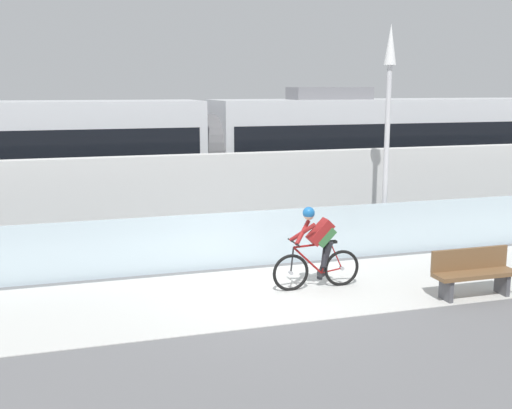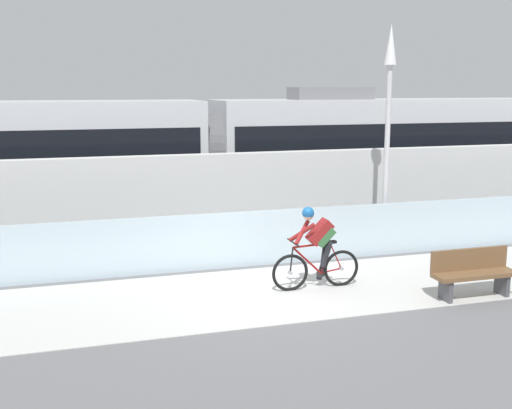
{
  "view_description": "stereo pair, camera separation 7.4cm",
  "coord_description": "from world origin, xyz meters",
  "px_view_note": "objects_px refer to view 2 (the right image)",
  "views": [
    {
      "loc": [
        -3.52,
        -10.7,
        3.81
      ],
      "look_at": [
        0.47,
        2.35,
        1.25
      ],
      "focal_mm": 43.97,
      "sensor_mm": 36.0,
      "label": 1
    },
    {
      "loc": [
        -3.45,
        -10.73,
        3.81
      ],
      "look_at": [
        0.47,
        2.35,
        1.25
      ],
      "focal_mm": 43.97,
      "sensor_mm": 36.0,
      "label": 2
    }
  ],
  "objects_px": {
    "tram": "(207,155)",
    "bench": "(473,272)",
    "lamp_post_antenna": "(388,110)",
    "cyclist_on_bike": "(317,249)"
  },
  "relations": [
    {
      "from": "cyclist_on_bike",
      "to": "lamp_post_antenna",
      "type": "xyz_separation_m",
      "value": [
        2.57,
        2.15,
        2.51
      ]
    },
    {
      "from": "tram",
      "to": "cyclist_on_bike",
      "type": "distance_m",
      "value": 6.97
    },
    {
      "from": "cyclist_on_bike",
      "to": "lamp_post_antenna",
      "type": "distance_m",
      "value": 4.19
    },
    {
      "from": "tram",
      "to": "cyclist_on_bike",
      "type": "bearing_deg",
      "value": -84.89
    },
    {
      "from": "tram",
      "to": "lamp_post_antenna",
      "type": "relative_size",
      "value": 4.34
    },
    {
      "from": "lamp_post_antenna",
      "to": "bench",
      "type": "xyz_separation_m",
      "value": [
        -0.01,
        -3.44,
        -2.81
      ]
    },
    {
      "from": "bench",
      "to": "cyclist_on_bike",
      "type": "bearing_deg",
      "value": 153.38
    },
    {
      "from": "lamp_post_antenna",
      "to": "bench",
      "type": "relative_size",
      "value": 3.25
    },
    {
      "from": "tram",
      "to": "bench",
      "type": "height_order",
      "value": "tram"
    },
    {
      "from": "tram",
      "to": "bench",
      "type": "xyz_separation_m",
      "value": [
        3.18,
        -8.14,
        -1.41
      ]
    }
  ]
}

